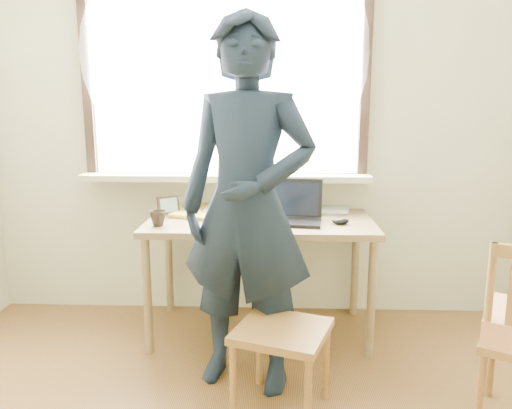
{
  "coord_description": "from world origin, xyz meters",
  "views": [
    {
      "loc": [
        0.12,
        -1.26,
        1.4
      ],
      "look_at": [
        0.04,
        0.95,
        0.95
      ],
      "focal_mm": 35.0,
      "sensor_mm": 36.0,
      "label": 1
    }
  ],
  "objects_px": {
    "desk": "(260,232)",
    "work_chair": "(282,340)",
    "mug_dark": "(158,218)",
    "mug_white": "(232,205)",
    "laptop": "(292,212)",
    "person": "(247,207)"
  },
  "relations": [
    {
      "from": "work_chair",
      "to": "desk",
      "type": "bearing_deg",
      "value": 98.84
    },
    {
      "from": "laptop",
      "to": "person",
      "type": "height_order",
      "value": "person"
    },
    {
      "from": "laptop",
      "to": "work_chair",
      "type": "bearing_deg",
      "value": -94.65
    },
    {
      "from": "mug_white",
      "to": "work_chair",
      "type": "distance_m",
      "value": 1.11
    },
    {
      "from": "laptop",
      "to": "mug_white",
      "type": "relative_size",
      "value": 2.92
    },
    {
      "from": "desk",
      "to": "work_chair",
      "type": "height_order",
      "value": "desk"
    },
    {
      "from": "desk",
      "to": "mug_white",
      "type": "distance_m",
      "value": 0.28
    },
    {
      "from": "mug_dark",
      "to": "mug_white",
      "type": "bearing_deg",
      "value": 42.74
    },
    {
      "from": "desk",
      "to": "mug_dark",
      "type": "xyz_separation_m",
      "value": [
        -0.57,
        -0.18,
        0.12
      ]
    },
    {
      "from": "desk",
      "to": "person",
      "type": "relative_size",
      "value": 0.74
    },
    {
      "from": "work_chair",
      "to": "mug_dark",
      "type": "bearing_deg",
      "value": 138.43
    },
    {
      "from": "desk",
      "to": "work_chair",
      "type": "relative_size",
      "value": 2.69
    },
    {
      "from": "laptop",
      "to": "mug_dark",
      "type": "distance_m",
      "value": 0.77
    },
    {
      "from": "mug_white",
      "to": "person",
      "type": "distance_m",
      "value": 0.75
    },
    {
      "from": "work_chair",
      "to": "person",
      "type": "relative_size",
      "value": 0.27
    },
    {
      "from": "work_chair",
      "to": "mug_white",
      "type": "bearing_deg",
      "value": 107.49
    },
    {
      "from": "mug_white",
      "to": "person",
      "type": "bearing_deg",
      "value": -79.31
    },
    {
      "from": "desk",
      "to": "work_chair",
      "type": "xyz_separation_m",
      "value": [
        0.12,
        -0.79,
        -0.3
      ]
    },
    {
      "from": "laptop",
      "to": "work_chair",
      "type": "relative_size",
      "value": 0.76
    },
    {
      "from": "desk",
      "to": "person",
      "type": "distance_m",
      "value": 0.61
    },
    {
      "from": "laptop",
      "to": "mug_white",
      "type": "distance_m",
      "value": 0.42
    },
    {
      "from": "desk",
      "to": "mug_white",
      "type": "relative_size",
      "value": 10.32
    }
  ]
}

